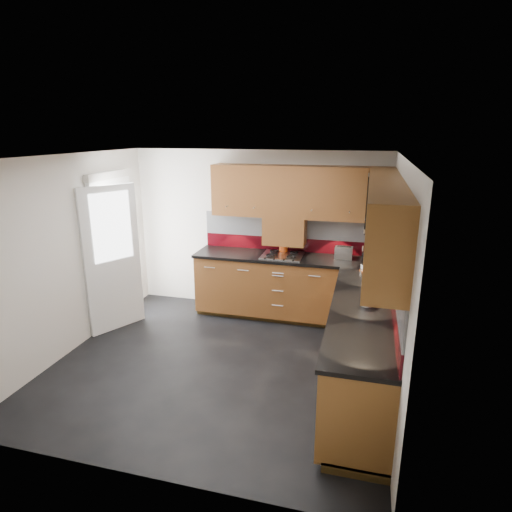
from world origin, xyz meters
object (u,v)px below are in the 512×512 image
(utensil_pot, at_px, (284,246))
(gas_hob, at_px, (282,255))
(food_processor, at_px, (368,262))
(toaster, at_px, (344,253))

(utensil_pot, bearing_deg, gas_hob, -84.01)
(gas_hob, xyz_separation_m, food_processor, (1.18, -0.39, 0.11))
(toaster, bearing_deg, gas_hob, -172.35)
(utensil_pot, xyz_separation_m, toaster, (0.87, -0.09, -0.01))
(utensil_pot, bearing_deg, food_processor, -26.23)
(utensil_pot, height_order, toaster, utensil_pot)
(gas_hob, height_order, utensil_pot, utensil_pot)
(gas_hob, distance_m, toaster, 0.86)
(gas_hob, height_order, toaster, toaster)
(utensil_pot, distance_m, food_processor, 1.33)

